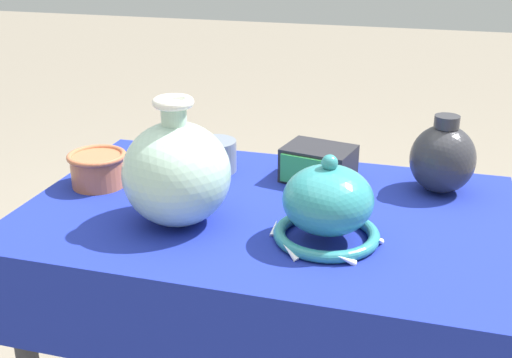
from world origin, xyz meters
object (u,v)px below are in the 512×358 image
at_px(mosaic_tile_box, 318,164).
at_px(pot_squat_slate, 215,156).
at_px(vase_dome_bell, 328,207).
at_px(cup_wide_terracotta, 98,168).
at_px(jar_round_charcoal, 443,158).
at_px(vase_tall_bulbous, 177,172).

xyz_separation_m(mosaic_tile_box, pot_squat_slate, (-0.24, -0.01, -0.00)).
distance_m(vase_dome_bell, cup_wide_terracotta, 0.54).
bearing_deg(cup_wide_terracotta, pot_squat_slate, 35.50).
bearing_deg(jar_round_charcoal, vase_dome_bell, -123.90).
bearing_deg(mosaic_tile_box, cup_wide_terracotta, -149.03).
relative_size(pot_squat_slate, cup_wide_terracotta, 0.79).
height_order(vase_tall_bulbous, cup_wide_terracotta, vase_tall_bulbous).
relative_size(vase_tall_bulbous, vase_dome_bell, 1.20).
relative_size(vase_tall_bulbous, mosaic_tile_box, 1.47).
bearing_deg(jar_round_charcoal, pot_squat_slate, -178.07).
height_order(jar_round_charcoal, cup_wide_terracotta, jar_round_charcoal).
bearing_deg(mosaic_tile_box, vase_tall_bulbous, -116.05).
relative_size(vase_dome_bell, cup_wide_terracotta, 1.62).
bearing_deg(vase_tall_bulbous, jar_round_charcoal, 31.33).
relative_size(jar_round_charcoal, pot_squat_slate, 1.66).
xyz_separation_m(vase_dome_bell, jar_round_charcoal, (0.19, 0.29, 0.01)).
relative_size(mosaic_tile_box, cup_wide_terracotta, 1.32).
xyz_separation_m(jar_round_charcoal, pot_squat_slate, (-0.51, -0.02, -0.04)).
relative_size(vase_dome_bell, jar_round_charcoal, 1.23).
xyz_separation_m(vase_tall_bulbous, vase_dome_bell, (0.29, 0.00, -0.04)).
relative_size(mosaic_tile_box, jar_round_charcoal, 1.00).
height_order(vase_tall_bulbous, jar_round_charcoal, vase_tall_bulbous).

